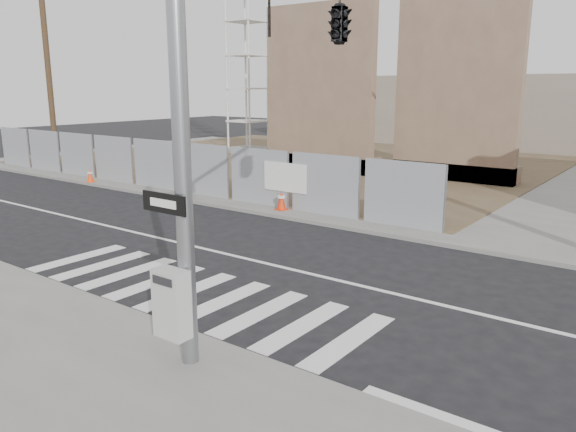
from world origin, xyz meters
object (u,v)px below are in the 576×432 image
Objects in this scene: traffic_cone_b at (161,179)px; traffic_cone_c at (264,193)px; crane_tower at (246,6)px; traffic_cone_a at (90,175)px; signal_pole at (295,57)px; traffic_cone_d at (281,200)px.

traffic_cone_b is 5.48m from traffic_cone_c.
crane_tower is 15.49m from traffic_cone_b.
crane_tower is 28.71× the size of traffic_cone_a.
traffic_cone_b reaches higher than traffic_cone_a.
traffic_cone_a is 0.94× the size of traffic_cone_c.
traffic_cone_c is (5.48, 0.14, -0.03)m from traffic_cone_b.
signal_pole is 9.52× the size of traffic_cone_b.
traffic_cone_c is at bearing -47.30° from crane_tower.
traffic_cone_c reaches higher than traffic_cone_a.
signal_pole is 11.07× the size of traffic_cone_a.
traffic_cone_b is (-12.22, 7.25, -4.30)m from signal_pole.
traffic_cone_d is at bearing -26.58° from traffic_cone_c.
traffic_cone_d is at bearing 2.73° from traffic_cone_a.
crane_tower is 25.77× the size of traffic_cone_d.
crane_tower is at bearing 132.70° from traffic_cone_c.
crane_tower is 15.50m from traffic_cone_a.
crane_tower is at bearing 97.61° from traffic_cone_a.
traffic_cone_a is 3.70m from traffic_cone_b.
traffic_cone_b is at bearing 175.82° from traffic_cone_d.
crane_tower is 19.20m from traffic_cone_d.
traffic_cone_a is at bearing -172.88° from traffic_cone_c.
signal_pole reaches higher than traffic_cone_d.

